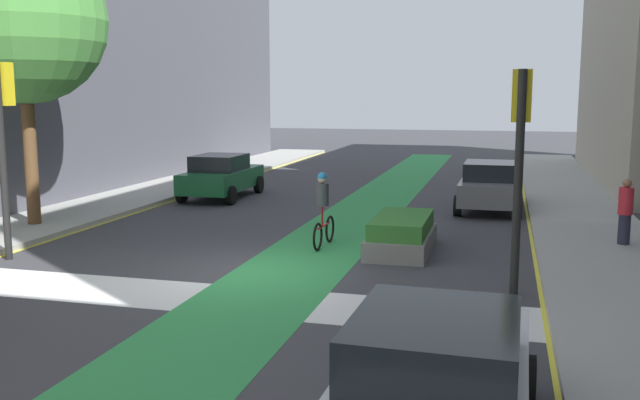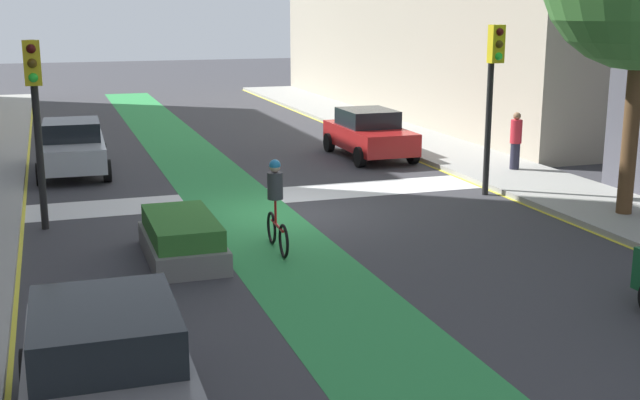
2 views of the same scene
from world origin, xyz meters
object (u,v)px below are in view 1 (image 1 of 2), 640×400
(traffic_signal_near_right, at_px, (520,138))
(street_tree_near, at_px, (22,21))
(car_silver_right_near, at_px, (436,385))
(car_grey_right_far, at_px, (490,185))
(cyclist_in_lane, at_px, (323,208))
(traffic_signal_near_left, at_px, (4,123))
(car_green_left_far, at_px, (221,176))
(pedestrian_sidewalk_right_b, at_px, (625,211))
(median_planter, at_px, (402,235))

(traffic_signal_near_right, height_order, street_tree_near, street_tree_near)
(car_silver_right_near, height_order, car_grey_right_far, same)
(traffic_signal_near_right, height_order, cyclist_in_lane, traffic_signal_near_right)
(car_grey_right_far, xyz_separation_m, cyclist_in_lane, (-3.82, -6.74, 0.17))
(traffic_signal_near_left, height_order, car_green_left_far, traffic_signal_near_left)
(car_grey_right_far, bearing_deg, street_tree_near, -151.83)
(traffic_signal_near_left, bearing_deg, traffic_signal_near_right, -0.31)
(pedestrian_sidewalk_right_b, bearing_deg, street_tree_near, -175.26)
(traffic_signal_near_right, relative_size, street_tree_near, 0.54)
(pedestrian_sidewalk_right_b, bearing_deg, car_grey_right_far, 121.83)
(traffic_signal_near_right, relative_size, median_planter, 1.43)
(car_silver_right_near, relative_size, street_tree_near, 0.55)
(cyclist_in_lane, height_order, pedestrian_sidewalk_right_b, cyclist_in_lane)
(car_grey_right_far, bearing_deg, cyclist_in_lane, -119.54)
(car_grey_right_far, distance_m, street_tree_near, 14.64)
(car_green_left_far, bearing_deg, traffic_signal_near_right, -44.88)
(car_green_left_far, xyz_separation_m, car_silver_right_near, (9.25, -16.51, 0.00))
(car_silver_right_near, bearing_deg, car_grey_right_far, 89.37)
(car_green_left_far, height_order, median_planter, car_green_left_far)
(traffic_signal_near_right, height_order, pedestrian_sidewalk_right_b, traffic_signal_near_right)
(car_green_left_far, height_order, pedestrian_sidewalk_right_b, pedestrian_sidewalk_right_b)
(street_tree_near, bearing_deg, pedestrian_sidewalk_right_b, 4.74)
(median_planter, bearing_deg, street_tree_near, 178.97)
(car_green_left_far, bearing_deg, traffic_signal_near_left, -95.51)
(traffic_signal_near_left, height_order, car_grey_right_far, traffic_signal_near_left)
(traffic_signal_near_right, bearing_deg, car_silver_right_near, -97.51)
(traffic_signal_near_left, distance_m, car_silver_right_near, 12.33)
(car_silver_right_near, bearing_deg, traffic_signal_near_right, 82.49)
(traffic_signal_near_right, relative_size, car_grey_right_far, 0.99)
(car_silver_right_near, xyz_separation_m, median_planter, (-1.71, 9.50, -0.40))
(traffic_signal_near_right, relative_size, cyclist_in_lane, 2.24)
(street_tree_near, bearing_deg, traffic_signal_near_left, -60.80)
(car_green_left_far, distance_m, street_tree_near, 8.80)
(car_grey_right_far, relative_size, pedestrian_sidewalk_right_b, 2.67)
(median_planter, bearing_deg, traffic_signal_near_left, -160.61)
(street_tree_near, bearing_deg, car_silver_right_near, -38.93)
(pedestrian_sidewalk_right_b, xyz_separation_m, street_tree_near, (-15.43, -1.28, 4.70))
(traffic_signal_near_left, distance_m, pedestrian_sidewalk_right_b, 14.52)
(car_silver_right_near, xyz_separation_m, cyclist_in_lane, (-3.64, 9.47, 0.17))
(car_green_left_far, height_order, cyclist_in_lane, cyclist_in_lane)
(car_silver_right_near, relative_size, cyclist_in_lane, 2.29)
(car_green_left_far, bearing_deg, car_grey_right_far, -1.83)
(cyclist_in_lane, xyz_separation_m, median_planter, (1.93, 0.03, -0.57))
(cyclist_in_lane, relative_size, median_planter, 0.64)
(street_tree_near, bearing_deg, car_green_left_far, 68.09)
(traffic_signal_near_right, distance_m, car_silver_right_near, 6.84)
(traffic_signal_near_right, relative_size, car_green_left_far, 0.98)
(car_silver_right_near, distance_m, street_tree_near, 16.17)
(car_green_left_far, bearing_deg, pedestrian_sidewalk_right_b, -23.60)
(traffic_signal_near_left, relative_size, car_grey_right_far, 1.04)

